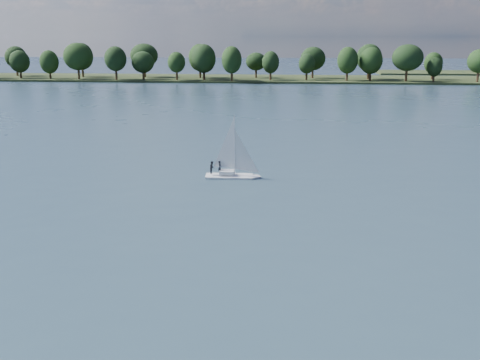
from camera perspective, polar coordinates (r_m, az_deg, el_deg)
name	(u,v)px	position (r m, az deg, el deg)	size (l,w,h in m)	color
ground	(253,120)	(116.75, 1.43, 6.46)	(700.00, 700.00, 0.00)	#233342
far_shore	(272,80)	(227.98, 3.39, 10.64)	(660.00, 40.00, 1.50)	black
sailboat	(230,160)	(67.62, -1.12, 2.16)	(6.46, 1.98, 8.43)	silver
treeline	(233,60)	(225.10, -0.78, 12.64)	(561.92, 73.45, 18.53)	black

